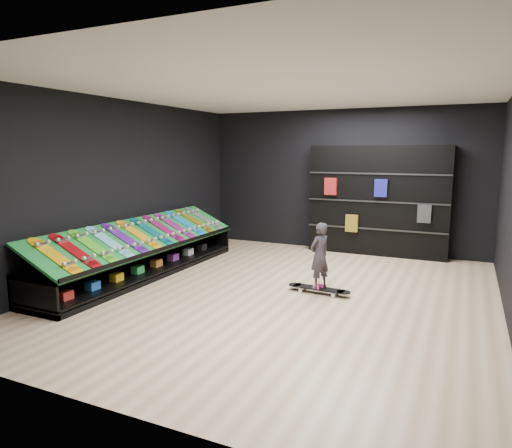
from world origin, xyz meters
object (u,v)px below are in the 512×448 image
at_px(floor_skateboard, 319,291).
at_px(display_rack, 144,261).
at_px(child, 319,268).
at_px(back_shelving, 378,201).

bearing_deg(floor_skateboard, display_rack, -171.10).
bearing_deg(floor_skateboard, child, 0.00).
height_order(display_rack, floor_skateboard, display_rack).
relative_size(floor_skateboard, child, 1.64).
xyz_separation_m(back_shelving, floor_skateboard, (-0.28, -3.07, -1.07)).
height_order(back_shelving, child, back_shelving).
bearing_deg(child, floor_skateboard, 180.00).
relative_size(back_shelving, floor_skateboard, 2.85).
bearing_deg(floor_skateboard, back_shelving, 88.98).
bearing_deg(display_rack, child, 4.73).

